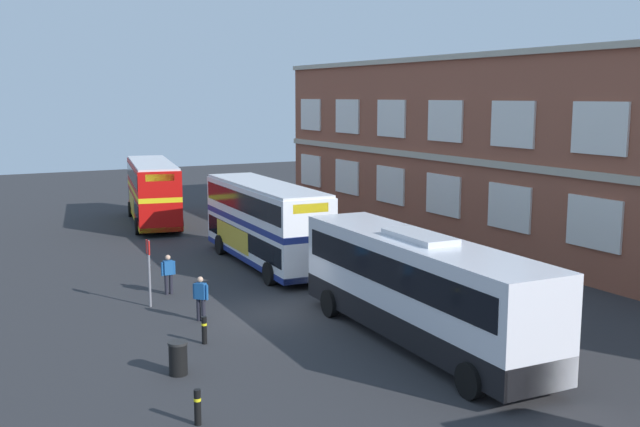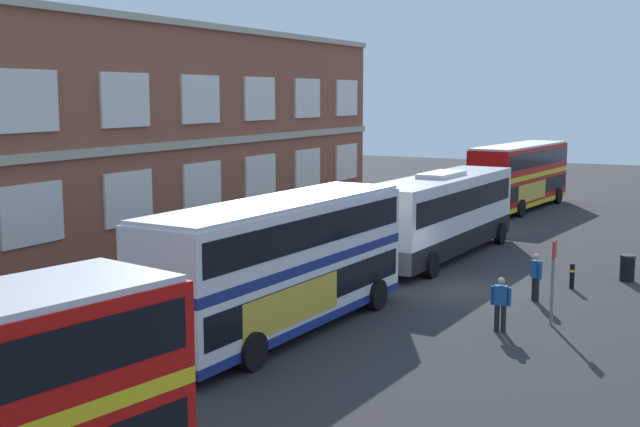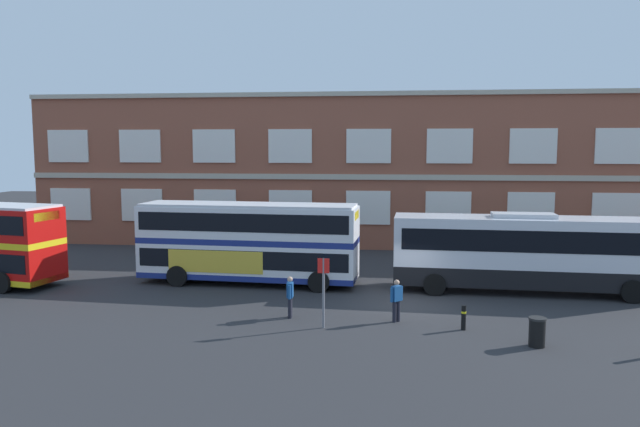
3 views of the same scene
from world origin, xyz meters
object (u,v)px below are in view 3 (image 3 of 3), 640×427
Objects in this scene: double_decker_middle at (248,241)px; touring_coach at (522,253)px; station_litter_bin at (537,332)px; waiting_passenger at (396,299)px; bus_stand_flag at (323,286)px; safety_bollard_west at (464,317)px; second_passenger at (290,295)px.

touring_coach is (13.34, -0.38, -0.24)m from double_decker_middle.
touring_coach is 11.75× the size of station_litter_bin.
waiting_passenger is at bearing -136.71° from touring_coach.
touring_coach is 4.48× the size of bus_stand_flag.
safety_bollard_west is at bearing -34.25° from double_decker_middle.
second_passenger is 2.06m from bus_stand_flag.
waiting_passenger is at bearing -1.05° from second_passenger.
double_decker_middle is 12.11m from safety_bollard_west.
second_passenger is 1.79× the size of safety_bollard_west.
double_decker_middle is 6.55× the size of waiting_passenger.
bus_stand_flag is 2.84× the size of safety_bollard_west.
waiting_passenger is 1.00× the size of second_passenger.
station_litter_bin is (9.10, -2.51, -0.41)m from second_passenger.
second_passenger is (-4.28, 0.08, 0.00)m from waiting_passenger.
safety_bollard_west is at bearing -17.11° from waiting_passenger.
double_decker_middle is 8.50m from bus_stand_flag.
bus_stand_flag is (-8.72, -6.75, -0.27)m from touring_coach.
bus_stand_flag reaches higher than waiting_passenger.
second_passenger is at bearing 178.95° from waiting_passenger.
double_decker_middle is at bearing 145.48° from station_litter_bin.
second_passenger is at bearing 172.83° from safety_bollard_west.
bus_stand_flag is at bearing -39.26° from second_passenger.
bus_stand_flag is 2.62× the size of station_litter_bin.
double_decker_middle is at bearing 145.75° from safety_bollard_west.
double_decker_middle is 6.55× the size of second_passenger.
double_decker_middle is at bearing 122.95° from bus_stand_flag.
station_litter_bin is 2.84m from safety_bollard_west.
safety_bollard_west is at bearing -118.22° from touring_coach.
bus_stand_flag is 5.43m from safety_bollard_west.
touring_coach is 12.74× the size of safety_bollard_west.
double_decker_middle is 10.81× the size of station_litter_bin.
station_litter_bin is 1.08× the size of safety_bollard_west.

